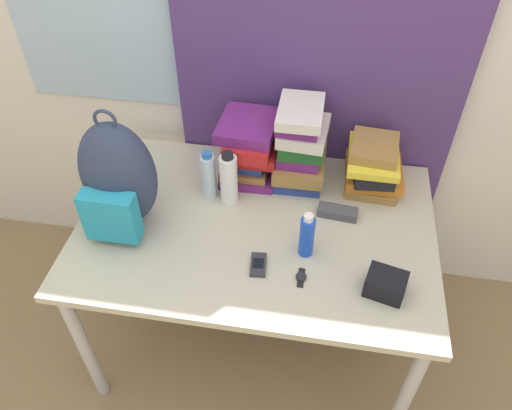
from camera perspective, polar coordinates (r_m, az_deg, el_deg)
The scene contains 14 objects.
wall_back at distance 2.00m, azimuth 2.47°, elevation 19.27°, with size 6.00×0.06×2.50m.
curtain_blue at distance 1.94m, azimuth 7.50°, elevation 18.11°, with size 1.13×0.04×2.50m.
desk at distance 1.92m, azimuth 0.00°, elevation -3.79°, with size 1.33×0.89×0.74m.
backpack at distance 1.81m, azimuth -15.52°, elevation 2.92°, with size 0.27×0.26×0.48m.
book_stack_left at distance 2.01m, azimuth -0.77°, elevation 6.62°, with size 0.24×0.28×0.25m.
book_stack_center at distance 1.97m, azimuth 5.10°, elevation 6.74°, with size 0.21×0.27×0.34m.
book_stack_right at distance 2.02m, azimuth 13.22°, elevation 4.41°, with size 0.23×0.28×0.21m.
water_bottle at distance 1.93m, azimuth -5.45°, elevation 3.34°, with size 0.06×0.06×0.21m.
sports_bottle at distance 1.89m, azimuth -3.14°, elevation 3.02°, with size 0.07×0.07×0.23m.
sunscreen_bottle at distance 1.72m, azimuth 5.84°, elevation -3.52°, with size 0.05×0.05×0.19m.
cell_phone at distance 1.73m, azimuth 0.27°, elevation -6.85°, with size 0.06×0.10×0.02m.
sunglasses_case at distance 1.91m, azimuth 9.30°, elevation -0.81°, with size 0.15×0.07×0.04m.
camera_pouch at distance 1.69m, azimuth 14.59°, elevation -8.74°, with size 0.15×0.13×0.08m.
wristwatch at distance 1.71m, azimuth 5.17°, elevation -8.22°, with size 0.04×0.08×0.01m.
Camera 1 is at (0.21, -0.83, 2.08)m, focal length 35.00 mm.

